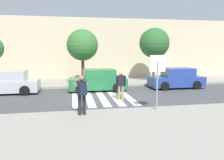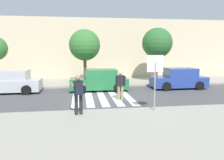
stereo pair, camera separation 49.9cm
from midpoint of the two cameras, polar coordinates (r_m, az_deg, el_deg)
ground_plane at (r=13.62m, az=-1.57°, el=-4.53°), size 120.00×120.00×0.00m
sidewalk_near at (r=7.73m, az=3.95°, el=-13.85°), size 60.00×6.00×0.14m
sidewalk_far at (r=19.49m, az=-3.63°, el=-0.55°), size 60.00×4.80×0.14m
building_facade_far at (r=23.66m, az=-4.57°, el=8.07°), size 56.00×4.00×6.01m
crosswalk_stripe_0 at (r=13.73m, az=-8.34°, el=-4.49°), size 0.44×5.20×0.01m
crosswalk_stripe_1 at (r=13.75m, az=-5.00°, el=-4.42°), size 0.44×5.20×0.01m
crosswalk_stripe_2 at (r=13.82m, az=-1.67°, el=-4.33°), size 0.44×5.20×0.01m
crosswalk_stripe_3 at (r=13.93m, az=1.61°, el=-4.23°), size 0.44×5.20×0.01m
crosswalk_stripe_4 at (r=14.08m, az=4.82°, el=-4.12°), size 0.44×5.20×0.01m
stop_sign at (r=10.17m, az=12.57°, el=2.45°), size 0.76×0.08×2.55m
photographer_with_backpack at (r=9.42m, az=-7.27°, el=-2.95°), size 0.67×0.90×1.72m
pedestrian_crossing at (r=12.64m, az=3.35°, el=-1.02°), size 0.57×0.31×1.72m
parked_car_silver at (r=16.31m, az=-24.25°, el=-0.57°), size 4.10×1.92×1.55m
parked_car_green at (r=15.75m, az=-2.40°, el=-0.15°), size 4.10×1.92×1.55m
parked_car_blue at (r=17.44m, az=17.85°, el=0.26°), size 4.10×1.92×1.55m
street_tree_center at (r=17.63m, az=-6.35°, el=9.01°), size 2.47×2.47×4.40m
street_tree_east at (r=19.56m, az=12.46°, el=9.38°), size 2.60×2.60×4.68m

